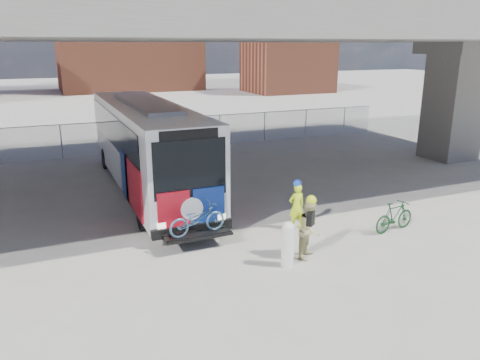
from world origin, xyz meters
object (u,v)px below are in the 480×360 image
bollard (288,243)px  cyclist_tan (310,228)px  bike_parked (394,216)px  cyclist_hivis (297,205)px  bus (146,140)px

bollard → cyclist_tan: cyclist_tan is taller
bollard → bike_parked: (4.41, 0.85, -0.19)m
cyclist_tan → bollard: bearing=158.4°
cyclist_hivis → bike_parked: size_ratio=1.01×
bollard → cyclist_tan: size_ratio=0.70×
bus → bike_parked: size_ratio=7.77×
cyclist_tan → bike_parked: 3.61m
bollard → bike_parked: bearing=10.9°
bollard → cyclist_hivis: 2.79m
bus → cyclist_hivis: size_ratio=7.67×
bollard → bus: bearing=102.4°
cyclist_hivis → cyclist_tan: cyclist_tan is taller
cyclist_hivis → cyclist_tan: bearing=69.3°
bollard → cyclist_hivis: bearing=55.3°
cyclist_tan → cyclist_hivis: bearing=30.9°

